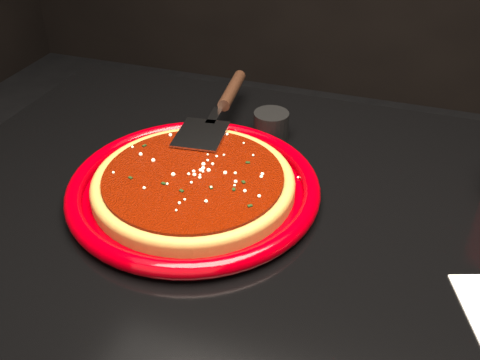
{
  "coord_description": "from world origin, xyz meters",
  "views": [
    {
      "loc": [
        0.07,
        -0.54,
        1.21
      ],
      "look_at": [
        -0.13,
        0.06,
        0.77
      ],
      "focal_mm": 40.0,
      "sensor_mm": 36.0,
      "label": 1
    }
  ],
  "objects": [
    {
      "name": "pizza_crust_rim",
      "position": [
        -0.19,
        0.03,
        0.77
      ],
      "size": [
        0.31,
        0.31,
        0.02
      ],
      "primitive_type": "torus",
      "rotation": [
        0.0,
        0.0,
        0.08
      ],
      "color": "olive",
      "rests_on": "plate"
    },
    {
      "name": "pizza_server",
      "position": [
        -0.22,
        0.21,
        0.8
      ],
      "size": [
        0.12,
        0.32,
        0.02
      ],
      "primitive_type": null,
      "rotation": [
        0.0,
        0.0,
        0.11
      ],
      "color": "#ADAFB3",
      "rests_on": "plate"
    },
    {
      "name": "parmesan_dusting",
      "position": [
        -0.19,
        0.03,
        0.79
      ],
      "size": [
        0.25,
        0.25,
        0.01
      ],
      "primitive_type": null,
      "color": "beige",
      "rests_on": "plate"
    },
    {
      "name": "plate",
      "position": [
        -0.19,
        0.03,
        0.76
      ],
      "size": [
        0.39,
        0.39,
        0.03
      ],
      "primitive_type": "cylinder",
      "rotation": [
        0.0,
        0.0,
        0.08
      ],
      "color": "#7D0005",
      "rests_on": "table"
    },
    {
      "name": "pizza_crust",
      "position": [
        -0.19,
        0.03,
        0.77
      ],
      "size": [
        0.31,
        0.31,
        0.01
      ],
      "primitive_type": "cylinder",
      "rotation": [
        0.0,
        0.0,
        0.08
      ],
      "color": "olive",
      "rests_on": "plate"
    },
    {
      "name": "ramekin",
      "position": [
        -0.13,
        0.22,
        0.77
      ],
      "size": [
        0.07,
        0.07,
        0.05
      ],
      "primitive_type": "cylinder",
      "rotation": [
        0.0,
        0.0,
        0.32
      ],
      "color": "black",
      "rests_on": "table"
    },
    {
      "name": "pizza_sauce",
      "position": [
        -0.19,
        0.03,
        0.78
      ],
      "size": [
        0.28,
        0.28,
        0.01
      ],
      "primitive_type": "cylinder",
      "rotation": [
        0.0,
        0.0,
        0.08
      ],
      "color": "#600D00",
      "rests_on": "plate"
    },
    {
      "name": "basil_flecks",
      "position": [
        -0.19,
        0.03,
        0.79
      ],
      "size": [
        0.23,
        0.23,
        0.0
      ],
      "primitive_type": null,
      "color": "black",
      "rests_on": "plate"
    }
  ]
}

